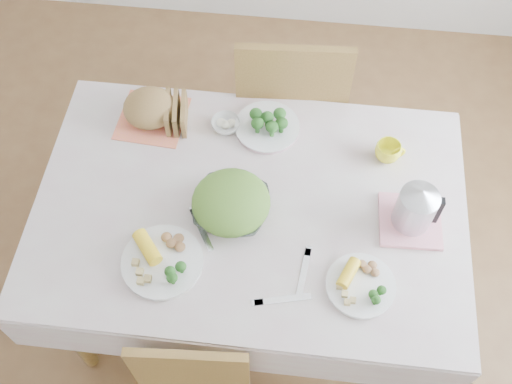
# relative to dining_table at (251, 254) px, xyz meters

# --- Properties ---
(floor) EXTENTS (3.60, 3.60, 0.00)m
(floor) POSITION_rel_dining_table_xyz_m (0.00, 0.00, -0.38)
(floor) COLOR brown
(floor) RESTS_ON ground
(dining_table) EXTENTS (1.40, 0.90, 0.75)m
(dining_table) POSITION_rel_dining_table_xyz_m (0.00, 0.00, 0.00)
(dining_table) COLOR brown
(dining_table) RESTS_ON floor
(tablecloth) EXTENTS (1.50, 1.00, 0.01)m
(tablecloth) POSITION_rel_dining_table_xyz_m (0.00, 0.00, 0.38)
(tablecloth) COLOR beige
(tablecloth) RESTS_ON dining_table
(chair_far) EXTENTS (0.49, 0.49, 1.02)m
(chair_far) POSITION_rel_dining_table_xyz_m (0.09, 0.72, 0.09)
(chair_far) COLOR brown
(chair_far) RESTS_ON floor
(salad_bowl) EXTENTS (0.27, 0.27, 0.06)m
(salad_bowl) POSITION_rel_dining_table_xyz_m (-0.06, -0.03, 0.42)
(salad_bowl) COLOR white
(salad_bowl) RESTS_ON tablecloth
(dinner_plate_left) EXTENTS (0.34, 0.34, 0.02)m
(dinner_plate_left) POSITION_rel_dining_table_xyz_m (-0.26, -0.25, 0.40)
(dinner_plate_left) COLOR white
(dinner_plate_left) RESTS_ON tablecloth
(dinner_plate_right) EXTENTS (0.32, 0.32, 0.02)m
(dinner_plate_right) POSITION_rel_dining_table_xyz_m (0.39, -0.26, 0.40)
(dinner_plate_right) COLOR white
(dinner_plate_right) RESTS_ON tablecloth
(broccoli_plate) EXTENTS (0.32, 0.32, 0.02)m
(broccoli_plate) POSITION_rel_dining_table_xyz_m (0.03, 0.34, 0.40)
(broccoli_plate) COLOR beige
(broccoli_plate) RESTS_ON tablecloth
(napkin) EXTENTS (0.26, 0.26, 0.00)m
(napkin) POSITION_rel_dining_table_xyz_m (-0.42, 0.34, 0.39)
(napkin) COLOR #F17955
(napkin) RESTS_ON tablecloth
(bread_loaf) EXTENTS (0.26, 0.25, 0.12)m
(bread_loaf) POSITION_rel_dining_table_xyz_m (-0.42, 0.34, 0.45)
(bread_loaf) COLOR brown
(bread_loaf) RESTS_ON napkin
(fruit_bowl) EXTENTS (0.11, 0.11, 0.03)m
(fruit_bowl) POSITION_rel_dining_table_xyz_m (-0.13, 0.33, 0.40)
(fruit_bowl) COLOR white
(fruit_bowl) RESTS_ON tablecloth
(yellow_mug) EXTENTS (0.12, 0.12, 0.07)m
(yellow_mug) POSITION_rel_dining_table_xyz_m (0.47, 0.26, 0.42)
(yellow_mug) COLOR #FCF527
(yellow_mug) RESTS_ON tablecloth
(pink_tray) EXTENTS (0.21, 0.21, 0.02)m
(pink_tray) POSITION_rel_dining_table_xyz_m (0.55, -0.01, 0.40)
(pink_tray) COLOR pink
(pink_tray) RESTS_ON tablecloth
(electric_kettle) EXTENTS (0.17, 0.17, 0.18)m
(electric_kettle) POSITION_rel_dining_table_xyz_m (0.55, -0.01, 0.51)
(electric_kettle) COLOR #B2B5BA
(electric_kettle) RESTS_ON pink_tray
(fork_left) EXTENTS (0.11, 0.16, 0.00)m
(fork_left) POSITION_rel_dining_table_xyz_m (-0.15, -0.11, 0.39)
(fork_left) COLOR silver
(fork_left) RESTS_ON tablecloth
(fork_right) EXTENTS (0.04, 0.18, 0.00)m
(fork_right) POSITION_rel_dining_table_xyz_m (0.20, -0.23, 0.39)
(fork_right) COLOR silver
(fork_right) RESTS_ON tablecloth
(knife) EXTENTS (0.18, 0.06, 0.00)m
(knife) POSITION_rel_dining_table_xyz_m (0.15, -0.33, 0.39)
(knife) COLOR silver
(knife) RESTS_ON tablecloth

